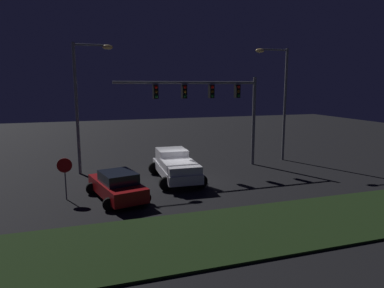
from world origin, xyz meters
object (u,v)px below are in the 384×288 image
car_sedan (117,186)px  street_lamp_right (279,91)px  street_lamp_left (84,93)px  traffic_signal_gantry (212,98)px  stop_sign (65,171)px  pickup_truck (175,164)px

car_sedan → street_lamp_right: street_lamp_right is taller
street_lamp_left → street_lamp_right: (14.48, -0.36, 0.05)m
car_sedan → street_lamp_left: street_lamp_left is taller
street_lamp_right → traffic_signal_gantry: bearing=-173.3°
traffic_signal_gantry → stop_sign: traffic_signal_gantry is taller
pickup_truck → street_lamp_left: (-5.24, 3.44, 4.40)m
car_sedan → street_lamp_left: (-1.34, 6.17, 4.66)m
car_sedan → stop_sign: stop_sign is taller
street_lamp_left → street_lamp_right: 14.49m
stop_sign → street_lamp_left: bearing=77.3°
street_lamp_left → street_lamp_right: size_ratio=0.99×
pickup_truck → car_sedan: bearing=127.2°
pickup_truck → traffic_signal_gantry: bearing=-52.3°
car_sedan → traffic_signal_gantry: (7.27, 5.12, 4.29)m
traffic_signal_gantry → stop_sign: (-9.83, -4.38, -3.47)m
pickup_truck → street_lamp_right: 10.71m
street_lamp_right → street_lamp_left: bearing=178.6°
traffic_signal_gantry → street_lamp_right: street_lamp_right is taller
pickup_truck → traffic_signal_gantry: (3.37, 2.39, 4.03)m
car_sedan → street_lamp_right: size_ratio=0.54×
street_lamp_left → street_lamp_right: street_lamp_right is taller
pickup_truck → street_lamp_right: bearing=-69.3°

